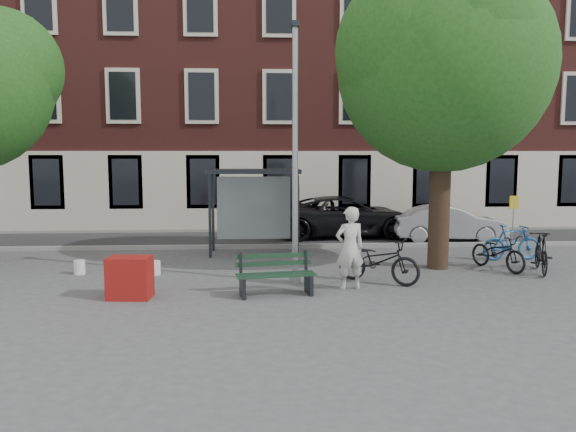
# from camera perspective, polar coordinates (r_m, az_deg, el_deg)

# --- Properties ---
(ground) EXTENTS (90.00, 90.00, 0.00)m
(ground) POSITION_cam_1_polar(r_m,az_deg,el_deg) (13.65, 0.71, -6.76)
(ground) COLOR #4C4C4F
(ground) RESTS_ON ground
(road) EXTENTS (40.00, 4.00, 0.01)m
(road) POSITION_cam_1_polar(r_m,az_deg,el_deg) (20.51, -0.65, -2.32)
(road) COLOR #28282B
(road) RESTS_ON ground
(curb_near) EXTENTS (40.00, 0.25, 0.12)m
(curb_near) POSITION_cam_1_polar(r_m,az_deg,el_deg) (18.53, -0.37, -3.08)
(curb_near) COLOR gray
(curb_near) RESTS_ON ground
(curb_far) EXTENTS (40.00, 0.25, 0.12)m
(curb_far) POSITION_cam_1_polar(r_m,az_deg,el_deg) (22.48, -0.88, -1.41)
(curb_far) COLOR gray
(curb_far) RESTS_ON ground
(building_row) EXTENTS (30.00, 8.00, 14.00)m
(building_row) POSITION_cam_1_polar(r_m,az_deg,el_deg) (26.56, -1.28, 14.80)
(building_row) COLOR maroon
(building_row) RESTS_ON ground
(lamppost) EXTENTS (0.28, 0.35, 6.11)m
(lamppost) POSITION_cam_1_polar(r_m,az_deg,el_deg) (13.29, 0.72, 5.01)
(lamppost) COLOR #9EA0A3
(lamppost) RESTS_ON ground
(tree_right) EXTENTS (5.76, 5.60, 8.20)m
(tree_right) POSITION_cam_1_polar(r_m,az_deg,el_deg) (15.66, 15.74, 15.38)
(tree_right) COLOR black
(tree_right) RESTS_ON ground
(bus_shelter) EXTENTS (2.85, 1.45, 2.62)m
(bus_shelter) POSITION_cam_1_polar(r_m,az_deg,el_deg) (17.41, -2.22, 2.46)
(bus_shelter) COLOR #1E2328
(bus_shelter) RESTS_ON ground
(painter) EXTENTS (0.79, 0.62, 1.91)m
(painter) POSITION_cam_1_polar(r_m,az_deg,el_deg) (12.86, 6.30, -3.28)
(painter) COLOR silver
(painter) RESTS_ON ground
(bench) EXTENTS (1.79, 0.83, 0.89)m
(bench) POSITION_cam_1_polar(r_m,az_deg,el_deg) (12.39, -1.27, -6.18)
(bench) COLOR #1E2328
(bench) RESTS_ON ground
(bike_a) EXTENTS (2.12, 1.77, 1.09)m
(bike_a) POSITION_cam_1_polar(r_m,az_deg,el_deg) (13.67, 9.17, -4.49)
(bike_a) COLOR black
(bike_a) RESTS_ON ground
(bike_b) EXTENTS (1.78, 0.60, 1.05)m
(bike_b) POSITION_cam_1_polar(r_m,az_deg,el_deg) (17.58, 21.77, -2.51)
(bike_b) COLOR #19518D
(bike_b) RESTS_ON ground
(bike_c) EXTENTS (1.30, 1.95, 0.97)m
(bike_c) POSITION_cam_1_polar(r_m,az_deg,el_deg) (16.03, 20.56, -3.44)
(bike_c) COLOR black
(bike_c) RESTS_ON ground
(bike_d) EXTENTS (1.03, 1.83, 1.06)m
(bike_d) POSITION_cam_1_polar(r_m,az_deg,el_deg) (16.08, 24.34, -3.40)
(bike_d) COLOR black
(bike_d) RESTS_ON ground
(car_dark) EXTENTS (5.55, 2.74, 1.51)m
(car_dark) POSITION_cam_1_polar(r_m,az_deg,el_deg) (21.12, 5.85, -0.04)
(car_dark) COLOR black
(car_dark) RESTS_ON ground
(car_silver) EXTENTS (3.97, 1.69, 1.27)m
(car_silver) POSITION_cam_1_polar(r_m,az_deg,el_deg) (20.69, 16.02, -0.73)
(car_silver) COLOR #A0A2A7
(car_silver) RESTS_ON ground
(red_stand) EXTENTS (0.95, 0.68, 0.90)m
(red_stand) POSITION_cam_1_polar(r_m,az_deg,el_deg) (12.56, -15.77, -6.05)
(red_stand) COLOR maroon
(red_stand) RESTS_ON ground
(blue_crate) EXTENTS (0.60, 0.48, 0.20)m
(blue_crate) POSITION_cam_1_polar(r_m,az_deg,el_deg) (12.73, -14.97, -7.48)
(blue_crate) COLOR navy
(blue_crate) RESTS_ON ground
(bucket_b) EXTENTS (0.34, 0.34, 0.36)m
(bucket_b) POSITION_cam_1_polar(r_m,az_deg,el_deg) (14.85, -13.35, -5.15)
(bucket_b) COLOR white
(bucket_b) RESTS_ON ground
(bucket_c) EXTENTS (0.35, 0.35, 0.36)m
(bucket_c) POSITION_cam_1_polar(r_m,az_deg,el_deg) (15.49, -20.41, -4.91)
(bucket_c) COLOR white
(bucket_c) RESTS_ON ground
(notice_sign) EXTENTS (0.31, 0.09, 1.81)m
(notice_sign) POSITION_cam_1_polar(r_m,az_deg,el_deg) (18.63, 21.93, 0.33)
(notice_sign) COLOR #9EA0A3
(notice_sign) RESTS_ON ground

